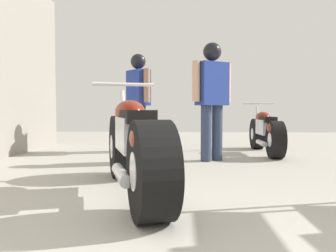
# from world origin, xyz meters

# --- Properties ---
(ground_plane) EXTENTS (15.29, 15.29, 0.00)m
(ground_plane) POSITION_xyz_m (0.00, 3.18, 0.00)
(ground_plane) COLOR #A8A399
(motorcycle_maroon_cruiser) EXTENTS (0.96, 2.18, 1.03)m
(motorcycle_maroon_cruiser) POSITION_xyz_m (-0.73, 2.42, 0.43)
(motorcycle_maroon_cruiser) COLOR black
(motorcycle_maroon_cruiser) RESTS_ON ground_plane
(motorcycle_black_naked) EXTENTS (0.56, 1.88, 0.88)m
(motorcycle_black_naked) POSITION_xyz_m (1.11, 5.29, 0.37)
(motorcycle_black_naked) COLOR black
(motorcycle_black_naked) RESTS_ON ground_plane
(mechanic_in_blue) EXTENTS (0.62, 0.45, 1.71)m
(mechanic_in_blue) POSITION_xyz_m (0.12, 4.43, 1.02)
(mechanic_in_blue) COLOR #2D3851
(mechanic_in_blue) RESTS_ON ground_plane
(mechanic_with_helmet) EXTENTS (0.51, 0.60, 1.73)m
(mechanic_with_helmet) POSITION_xyz_m (-1.10, 5.49, 1.04)
(mechanic_with_helmet) COLOR #2D3851
(mechanic_with_helmet) RESTS_ON ground_plane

